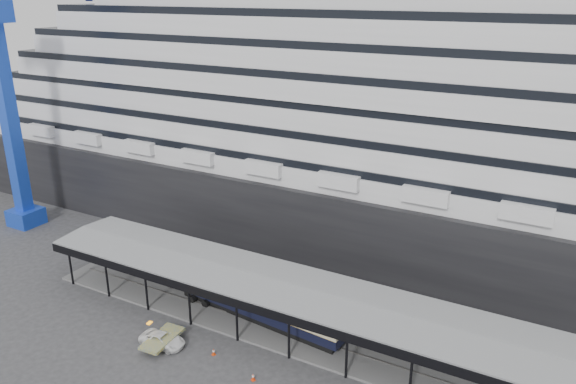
{
  "coord_description": "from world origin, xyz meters",
  "views": [
    {
      "loc": [
        24.16,
        -37.65,
        32.59
      ],
      "look_at": [
        -1.14,
        8.0,
        13.59
      ],
      "focal_mm": 35.0,
      "sensor_mm": 36.0,
      "label": 1
    }
  ],
  "objects": [
    {
      "name": "ground",
      "position": [
        0.0,
        0.0,
        0.0
      ],
      "size": [
        200.0,
        200.0,
        0.0
      ],
      "primitive_type": "plane",
      "color": "#333336",
      "rests_on": "ground"
    },
    {
      "name": "cruise_ship",
      "position": [
        0.05,
        32.0,
        18.35
      ],
      "size": [
        130.0,
        30.0,
        43.9
      ],
      "color": "black",
      "rests_on": "ground"
    },
    {
      "name": "platform_canopy",
      "position": [
        0.0,
        5.0,
        2.36
      ],
      "size": [
        56.0,
        9.18,
        5.3
      ],
      "color": "slate",
      "rests_on": "ground"
    },
    {
      "name": "crane_blue",
      "position": [
        -45.11,
        10.62,
        19.96
      ],
      "size": [
        22.63,
        19.19,
        47.6
      ],
      "color": "blue",
      "rests_on": "ground"
    },
    {
      "name": "port_truck",
      "position": [
        -8.76,
        -3.3,
        0.63
      ],
      "size": [
        4.7,
        2.42,
        1.27
      ],
      "primitive_type": "imported",
      "rotation": [
        0.0,
        0.0,
        1.64
      ],
      "color": "white",
      "rests_on": "ground"
    },
    {
      "name": "pullman_carriage",
      "position": [
        -3.03,
        5.0,
        2.41
      ],
      "size": [
        20.2,
        4.51,
        19.68
      ],
      "rotation": [
        0.0,
        0.0,
        -0.1
      ],
      "color": "black",
      "rests_on": "ground"
    },
    {
      "name": "traffic_cone_left",
      "position": [
        -3.57,
        -2.12,
        0.34
      ],
      "size": [
        0.45,
        0.45,
        0.69
      ],
      "rotation": [
        0.0,
        0.0,
        -0.35
      ],
      "color": "red",
      "rests_on": "ground"
    },
    {
      "name": "traffic_cone_mid",
      "position": [
        1.66,
        -3.41,
        0.36
      ],
      "size": [
        0.48,
        0.48,
        0.72
      ],
      "rotation": [
        0.0,
        0.0,
        -0.42
      ],
      "color": "red",
      "rests_on": "ground"
    }
  ]
}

